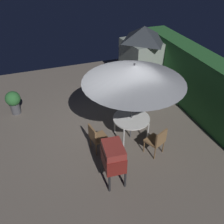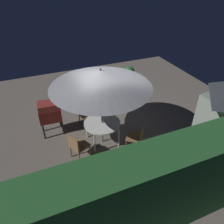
# 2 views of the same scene
# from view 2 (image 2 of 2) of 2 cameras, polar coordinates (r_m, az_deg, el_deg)

# --- Properties ---
(ground_plane) EXTENTS (11.00, 11.00, 0.00)m
(ground_plane) POSITION_cam_2_polar(r_m,az_deg,el_deg) (7.88, -0.11, -3.91)
(ground_plane) COLOR #6B6056
(hedge_backdrop) EXTENTS (7.36, 0.85, 2.10)m
(hedge_backdrop) POSITION_cam_2_polar(r_m,az_deg,el_deg) (5.02, 16.16, -17.17)
(hedge_backdrop) COLOR #28602D
(hedge_backdrop) RESTS_ON ground
(patio_table) EXTENTS (1.13, 1.13, 0.77)m
(patio_table) POSITION_cam_2_polar(r_m,az_deg,el_deg) (6.86, -2.56, -3.21)
(patio_table) COLOR white
(patio_table) RESTS_ON ground
(patio_umbrella) EXTENTS (2.88, 2.88, 2.56)m
(patio_umbrella) POSITION_cam_2_polar(r_m,az_deg,el_deg) (6.04, -2.94, 8.63)
(patio_umbrella) COLOR #4C4C51
(patio_umbrella) RESTS_ON ground
(bbq_grill) EXTENTS (0.74, 0.55, 1.20)m
(bbq_grill) POSITION_cam_2_polar(r_m,az_deg,el_deg) (7.42, -15.85, -0.03)
(bbq_grill) COLOR maroon
(bbq_grill) RESTS_ON ground
(chair_near_shed) EXTENTS (0.61, 0.61, 0.90)m
(chair_near_shed) POSITION_cam_2_polar(r_m,az_deg,el_deg) (6.48, -8.98, -8.43)
(chair_near_shed) COLOR olive
(chair_near_shed) RESTS_ON ground
(chair_far_side) EXTENTS (0.65, 0.65, 0.90)m
(chair_far_side) POSITION_cam_2_polar(r_m,az_deg,el_deg) (6.76, 6.57, -6.08)
(chair_far_side) COLOR olive
(chair_far_side) RESTS_ON ground
(chair_toward_hedge) EXTENTS (0.53, 0.54, 0.90)m
(chair_toward_hedge) POSITION_cam_2_polar(r_m,az_deg,el_deg) (7.84, -6.94, 0.24)
(chair_toward_hedge) COLOR olive
(chair_toward_hedge) RESTS_ON ground
(potted_plant_by_shed) EXTENTS (0.53, 0.53, 0.89)m
(potted_plant_by_shed) POSITION_cam_2_polar(r_m,az_deg,el_deg) (10.58, 4.38, 9.86)
(potted_plant_by_shed) COLOR #4C4C51
(potted_plant_by_shed) RESTS_ON ground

